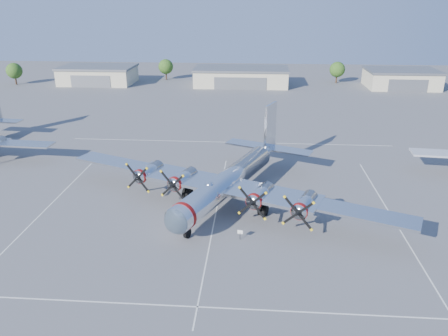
# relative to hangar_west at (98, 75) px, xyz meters

# --- Properties ---
(ground) EXTENTS (260.00, 260.00, 0.00)m
(ground) POSITION_rel_hangar_west_xyz_m (45.00, -81.96, -2.71)
(ground) COLOR #505053
(ground) RESTS_ON ground
(parking_lines) EXTENTS (60.00, 50.08, 0.01)m
(parking_lines) POSITION_rel_hangar_west_xyz_m (45.00, -83.71, -2.71)
(parking_lines) COLOR silver
(parking_lines) RESTS_ON ground
(hangar_west) EXTENTS (22.60, 14.60, 5.40)m
(hangar_west) POSITION_rel_hangar_west_xyz_m (0.00, 0.00, 0.00)
(hangar_west) COLOR beige
(hangar_west) RESTS_ON ground
(hangar_center) EXTENTS (28.60, 14.60, 5.40)m
(hangar_center) POSITION_rel_hangar_west_xyz_m (45.00, -0.00, -0.00)
(hangar_center) COLOR beige
(hangar_center) RESTS_ON ground
(hangar_east) EXTENTS (20.60, 14.60, 5.40)m
(hangar_east) POSITION_rel_hangar_west_xyz_m (93.00, 0.00, 0.00)
(hangar_east) COLOR beige
(hangar_east) RESTS_ON ground
(tree_far_west) EXTENTS (4.80, 4.80, 6.64)m
(tree_far_west) POSITION_rel_hangar_west_xyz_m (-25.00, -3.96, 1.51)
(tree_far_west) COLOR #382619
(tree_far_west) RESTS_ON ground
(tree_west) EXTENTS (4.80, 4.80, 6.64)m
(tree_west) POSITION_rel_hangar_west_xyz_m (20.00, 8.04, 1.51)
(tree_west) COLOR #382619
(tree_west) RESTS_ON ground
(tree_east) EXTENTS (4.80, 4.80, 6.64)m
(tree_east) POSITION_rel_hangar_west_xyz_m (75.00, 6.04, 1.51)
(tree_east) COLOR #382619
(tree_east) RESTS_ON ground
(main_bomber_b29) EXTENTS (55.89, 48.03, 10.40)m
(main_bomber_b29) POSITION_rel_hangar_west_xyz_m (46.65, -82.08, -2.71)
(main_bomber_b29) COLOR silver
(main_bomber_b29) RESTS_ON ground
(info_placard) EXTENTS (0.61, 0.19, 1.17)m
(info_placard) POSITION_rel_hangar_west_xyz_m (48.31, -92.16, -1.89)
(info_placard) COLOR black
(info_placard) RESTS_ON ground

